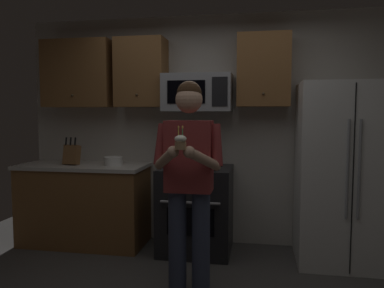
{
  "coord_description": "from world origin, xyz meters",
  "views": [
    {
      "loc": [
        0.51,
        -2.61,
        1.5
      ],
      "look_at": [
        -0.02,
        0.41,
        1.25
      ],
      "focal_mm": 35.44,
      "sensor_mm": 36.0,
      "label": 1
    }
  ],
  "objects_px": {
    "oven_range": "(196,209)",
    "refrigerator": "(344,174)",
    "knife_block": "(72,155)",
    "microwave": "(198,93)",
    "cupcake": "(181,142)",
    "bowl_large_white": "(113,161)",
    "person": "(189,175)"
  },
  "relations": [
    {
      "from": "bowl_large_white",
      "to": "oven_range",
      "type": "bearing_deg",
      "value": 0.38
    },
    {
      "from": "knife_block",
      "to": "cupcake",
      "type": "height_order",
      "value": "cupcake"
    },
    {
      "from": "person",
      "to": "cupcake",
      "type": "distance_m",
      "value": 0.44
    },
    {
      "from": "microwave",
      "to": "refrigerator",
      "type": "relative_size",
      "value": 0.41
    },
    {
      "from": "microwave",
      "to": "person",
      "type": "relative_size",
      "value": 0.42
    },
    {
      "from": "knife_block",
      "to": "oven_range",
      "type": "bearing_deg",
      "value": 1.19
    },
    {
      "from": "refrigerator",
      "to": "cupcake",
      "type": "distance_m",
      "value": 1.91
    },
    {
      "from": "oven_range",
      "to": "cupcake",
      "type": "xyz_separation_m",
      "value": [
        0.1,
        -1.28,
        0.83
      ]
    },
    {
      "from": "oven_range",
      "to": "refrigerator",
      "type": "bearing_deg",
      "value": -1.5
    },
    {
      "from": "oven_range",
      "to": "person",
      "type": "height_order",
      "value": "person"
    },
    {
      "from": "bowl_large_white",
      "to": "person",
      "type": "height_order",
      "value": "person"
    },
    {
      "from": "refrigerator",
      "to": "person",
      "type": "distance_m",
      "value": 1.67
    },
    {
      "from": "bowl_large_white",
      "to": "cupcake",
      "type": "xyz_separation_m",
      "value": [
        1.03,
        -1.28,
        0.32
      ]
    },
    {
      "from": "person",
      "to": "bowl_large_white",
      "type": "bearing_deg",
      "value": 137.39
    },
    {
      "from": "bowl_large_white",
      "to": "person",
      "type": "bearing_deg",
      "value": -42.61
    },
    {
      "from": "oven_range",
      "to": "bowl_large_white",
      "type": "xyz_separation_m",
      "value": [
        -0.93,
        -0.01,
        0.51
      ]
    },
    {
      "from": "refrigerator",
      "to": "knife_block",
      "type": "relative_size",
      "value": 5.63
    },
    {
      "from": "oven_range",
      "to": "refrigerator",
      "type": "xyz_separation_m",
      "value": [
        1.5,
        -0.04,
        0.44
      ]
    },
    {
      "from": "oven_range",
      "to": "knife_block",
      "type": "xyz_separation_m",
      "value": [
        -1.41,
        -0.03,
        0.57
      ]
    },
    {
      "from": "refrigerator",
      "to": "microwave",
      "type": "bearing_deg",
      "value": 173.97
    },
    {
      "from": "cupcake",
      "to": "microwave",
      "type": "bearing_deg",
      "value": 94.12
    },
    {
      "from": "microwave",
      "to": "person",
      "type": "xyz_separation_m",
      "value": [
        0.1,
        -1.07,
        -0.72
      ]
    },
    {
      "from": "person",
      "to": "cupcake",
      "type": "relative_size",
      "value": 10.13
    },
    {
      "from": "refrigerator",
      "to": "person",
      "type": "height_order",
      "value": "refrigerator"
    },
    {
      "from": "oven_range",
      "to": "cupcake",
      "type": "bearing_deg",
      "value": -85.5
    },
    {
      "from": "bowl_large_white",
      "to": "cupcake",
      "type": "distance_m",
      "value": 1.67
    },
    {
      "from": "knife_block",
      "to": "bowl_large_white",
      "type": "xyz_separation_m",
      "value": [
        0.48,
        0.02,
        -0.06
      ]
    },
    {
      "from": "microwave",
      "to": "knife_block",
      "type": "height_order",
      "value": "microwave"
    },
    {
      "from": "refrigerator",
      "to": "knife_block",
      "type": "distance_m",
      "value": 2.92
    },
    {
      "from": "oven_range",
      "to": "microwave",
      "type": "distance_m",
      "value": 1.26
    },
    {
      "from": "oven_range",
      "to": "cupcake",
      "type": "height_order",
      "value": "cupcake"
    },
    {
      "from": "person",
      "to": "knife_block",
      "type": "bearing_deg",
      "value": 148.58
    }
  ]
}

